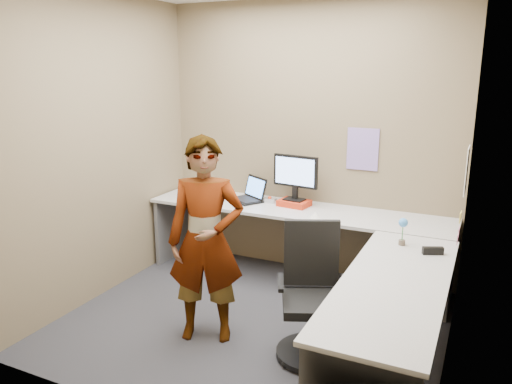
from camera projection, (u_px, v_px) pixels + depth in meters
The scene contains 20 objects.
ground at pixel (252, 322), 4.14m from camera, with size 3.00×3.00×0.00m, color #27272D.
wall_back at pixel (308, 140), 4.95m from camera, with size 3.00×3.00×0.00m, color #756548.
wall_right at pixel (462, 181), 3.19m from camera, with size 2.70×2.70×0.00m, color #756548.
wall_left at pixel (100, 149), 4.43m from camera, with size 2.70×2.70×0.00m, color #756548.
desk at pixel (319, 248), 4.16m from camera, with size 2.98×2.58×0.73m.
paper_ream at pixel (294, 203), 4.90m from camera, with size 0.29×0.21×0.06m, color #B32B11.
monitor at pixel (295, 174), 4.84m from camera, with size 0.47×0.16×0.44m.
laptop at pixel (250, 195), 5.09m from camera, with size 0.43×0.41×0.24m.
trackball_mouse at pixel (270, 200), 5.02m from camera, with size 0.12×0.08×0.07m.
origami at pixel (315, 215), 4.50m from camera, with size 0.10×0.10×0.06m, color white.
stapler at pixel (433, 251), 3.63m from camera, with size 0.15×0.04×0.06m, color black.
flower at pixel (403, 227), 3.80m from camera, with size 0.07×0.07×0.22m.
calendar_purple at pixel (363, 149), 4.73m from camera, with size 0.30×0.01×0.40m, color #846BB7.
calendar_white at pixel (467, 170), 4.01m from camera, with size 0.01×0.28×0.38m, color white.
sticky_note_a at pixel (460, 218), 3.77m from camera, with size 0.01×0.07×0.07m, color #F2E059.
sticky_note_b at pixel (459, 232), 3.85m from camera, with size 0.01×0.07×0.07m, color pink.
sticky_note_c at pixel (457, 239), 3.75m from camera, with size 0.01×0.07×0.07m, color pink.
sticky_note_d at pixel (461, 216), 3.91m from camera, with size 0.01×0.07×0.07m, color #F2E059.
office_chair at pixel (312, 304), 3.60m from camera, with size 0.56×0.56×0.97m.
person at pixel (206, 240), 3.75m from camera, with size 0.58×0.38×1.58m, color #999399.
Camera 1 is at (1.63, -3.38, 2.06)m, focal length 35.00 mm.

